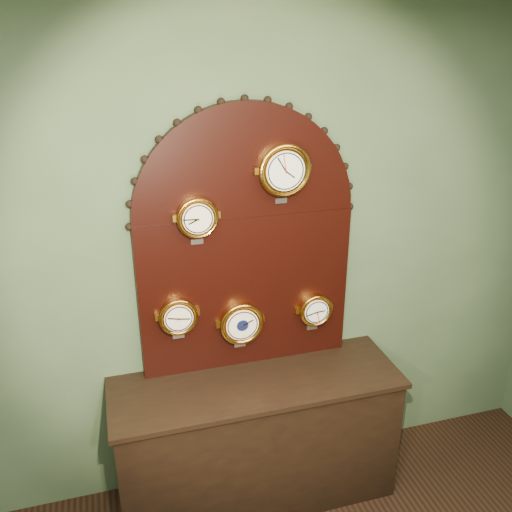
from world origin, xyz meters
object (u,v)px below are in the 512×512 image
object	(u,v)px
shop_counter	(257,441)
barometer	(241,323)
tide_clock	(315,310)
roman_clock	(197,217)
display_board	(246,234)
hygrometer	(178,316)
arabic_clock	(284,170)

from	to	relation	value
shop_counter	barometer	distance (m)	0.74
shop_counter	tide_clock	size ratio (longest dim) A/B	6.41
shop_counter	roman_clock	xyz separation A→B (m)	(-0.27, 0.15, 1.37)
shop_counter	display_board	bearing A→B (deg)	90.00
shop_counter	hygrometer	world-z (taller)	hygrometer
shop_counter	hygrometer	bearing A→B (deg)	158.93
arabic_clock	hygrometer	bearing A→B (deg)	179.84
shop_counter	tide_clock	distance (m)	0.85
display_board	barometer	size ratio (longest dim) A/B	5.07
shop_counter	roman_clock	size ratio (longest dim) A/B	6.02
roman_clock	barometer	world-z (taller)	roman_clock
arabic_clock	barometer	size ratio (longest dim) A/B	1.09
shop_counter	barometer	xyz separation A→B (m)	(-0.05, 0.15, 0.72)
shop_counter	tide_clock	world-z (taller)	tide_clock
arabic_clock	tide_clock	world-z (taller)	arabic_clock
roman_clock	tide_clock	xyz separation A→B (m)	(0.67, 0.00, -0.63)
arabic_clock	barometer	distance (m)	0.89
shop_counter	hygrometer	size ratio (longest dim) A/B	6.08
barometer	tide_clock	size ratio (longest dim) A/B	1.21
display_board	roman_clock	distance (m)	0.31
roman_clock	hygrometer	xyz separation A→B (m)	(-0.13, 0.00, -0.55)
arabic_clock	hygrometer	distance (m)	0.96
shop_counter	tide_clock	xyz separation A→B (m)	(0.40, 0.15, 0.74)
arabic_clock	hygrometer	xyz separation A→B (m)	(-0.59, 0.00, -0.76)
shop_counter	display_board	size ratio (longest dim) A/B	1.05
display_board	hygrometer	size ratio (longest dim) A/B	5.82
shop_counter	roman_clock	distance (m)	1.41
hygrometer	shop_counter	bearing A→B (deg)	-21.07
arabic_clock	hygrometer	size ratio (longest dim) A/B	1.25
shop_counter	arabic_clock	bearing A→B (deg)	39.21
roman_clock	arabic_clock	world-z (taller)	arabic_clock
hygrometer	roman_clock	bearing A→B (deg)	-0.03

